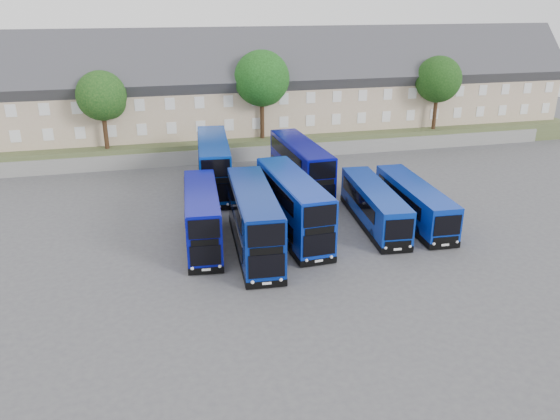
# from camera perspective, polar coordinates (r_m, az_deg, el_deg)

# --- Properties ---
(ground) EXTENTS (120.00, 120.00, 0.00)m
(ground) POSITION_cam_1_polar(r_m,az_deg,el_deg) (36.12, 3.70, -5.24)
(ground) COLOR #4A494E
(ground) RESTS_ON ground
(retaining_wall) EXTENTS (70.00, 0.40, 1.50)m
(retaining_wall) POSITION_cam_1_polar(r_m,az_deg,el_deg) (57.71, -3.47, 5.87)
(retaining_wall) COLOR slate
(retaining_wall) RESTS_ON ground
(earth_bank) EXTENTS (80.00, 20.00, 2.00)m
(earth_bank) POSITION_cam_1_polar(r_m,az_deg,el_deg) (67.21, -5.08, 8.27)
(earth_bank) COLOR #505B33
(earth_bank) RESTS_ON ground
(terrace_row) EXTENTS (66.00, 10.40, 11.20)m
(terrace_row) POSITION_cam_1_polar(r_m,az_deg,el_deg) (63.51, 0.83, 12.73)
(terrace_row) COLOR tan
(terrace_row) RESTS_ON earth_bank
(dd_front_left) EXTENTS (3.00, 9.91, 3.88)m
(dd_front_left) POSITION_cam_1_polar(r_m,az_deg,el_deg) (38.06, -8.12, -0.84)
(dd_front_left) COLOR #070C8D
(dd_front_left) RESTS_ON ground
(dd_front_mid) EXTENTS (3.20, 11.02, 4.33)m
(dd_front_mid) POSITION_cam_1_polar(r_m,az_deg,el_deg) (36.54, -2.73, -1.23)
(dd_front_mid) COLOR navy
(dd_front_mid) RESTS_ON ground
(dd_front_right) EXTENTS (3.05, 11.00, 4.33)m
(dd_front_right) POSITION_cam_1_polar(r_m,az_deg,el_deg) (39.10, 1.35, 0.35)
(dd_front_right) COLOR #0928A6
(dd_front_right) RESTS_ON ground
(dd_rear_left) EXTENTS (3.65, 11.50, 4.50)m
(dd_rear_left) POSITION_cam_1_polar(r_m,az_deg,el_deg) (48.92, -6.93, 4.66)
(dd_rear_left) COLOR #0836A2
(dd_rear_left) RESTS_ON ground
(dd_rear_right) EXTENTS (2.95, 11.09, 4.37)m
(dd_rear_right) POSITION_cam_1_polar(r_m,az_deg,el_deg) (48.08, 2.16, 4.43)
(dd_rear_right) COLOR #070984
(dd_rear_right) RESTS_ON ground
(coach_east_a) EXTENTS (3.24, 10.93, 2.94)m
(coach_east_a) POSITION_cam_1_polar(r_m,az_deg,el_deg) (41.66, 9.78, 0.37)
(coach_east_a) COLOR #082C9F
(coach_east_a) RESTS_ON ground
(coach_east_b) EXTENTS (2.82, 10.88, 2.94)m
(coach_east_b) POSITION_cam_1_polar(r_m,az_deg,el_deg) (42.90, 13.82, 0.68)
(coach_east_b) COLOR #082AA3
(coach_east_b) RESTS_ON ground
(tree_west) EXTENTS (4.80, 4.80, 7.65)m
(tree_west) POSITION_cam_1_polar(r_m,az_deg,el_deg) (56.67, -18.00, 11.12)
(tree_west) COLOR #382314
(tree_west) RESTS_ON earth_bank
(tree_mid) EXTENTS (5.76, 5.76, 9.18)m
(tree_mid) POSITION_cam_1_polar(r_m,az_deg,el_deg) (58.17, -1.80, 13.38)
(tree_mid) COLOR #382314
(tree_mid) RESTS_ON earth_bank
(tree_east) EXTENTS (5.12, 5.12, 8.16)m
(tree_east) POSITION_cam_1_polar(r_m,az_deg,el_deg) (65.01, 16.26, 12.81)
(tree_east) COLOR #382314
(tree_east) RESTS_ON earth_bank
(tree_far) EXTENTS (5.44, 5.44, 8.67)m
(tree_far) POSITION_cam_1_polar(r_m,az_deg,el_deg) (73.98, 17.74, 13.87)
(tree_far) COLOR #382314
(tree_far) RESTS_ON earth_bank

